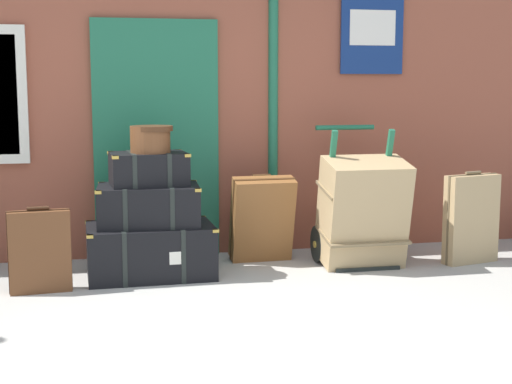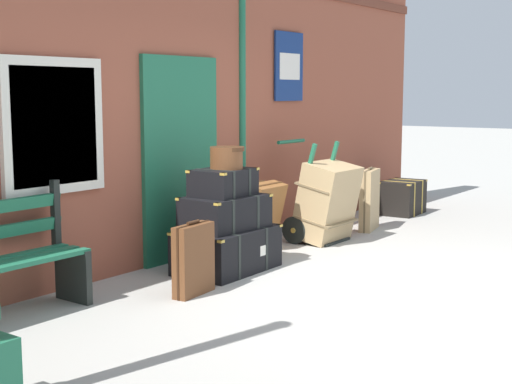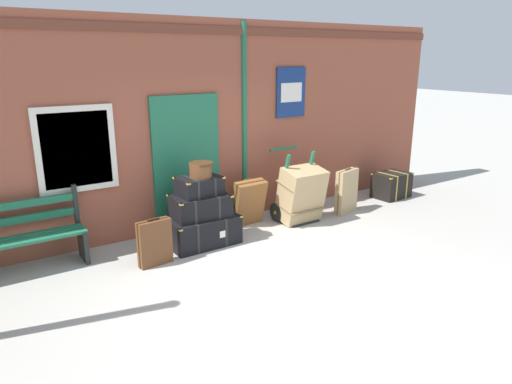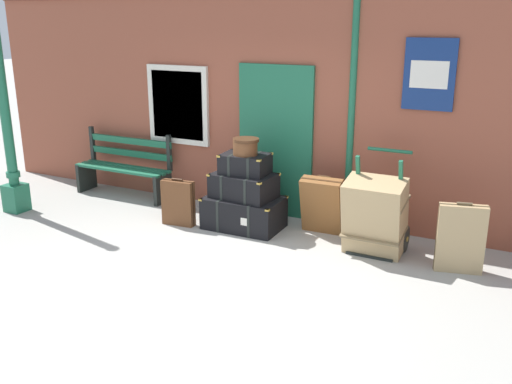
{
  "view_description": "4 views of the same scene",
  "coord_description": "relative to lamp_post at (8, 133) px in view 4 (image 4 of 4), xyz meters",
  "views": [
    {
      "loc": [
        -0.71,
        -4.35,
        1.56
      ],
      "look_at": [
        0.6,
        1.72,
        0.66
      ],
      "focal_mm": 53.69,
      "sensor_mm": 36.0,
      "label": 1
    },
    {
      "loc": [
        -5.73,
        -2.63,
        1.73
      ],
      "look_at": [
        0.4,
        1.86,
        0.69
      ],
      "focal_mm": 51.21,
      "sensor_mm": 36.0,
      "label": 2
    },
    {
      "loc": [
        -3.09,
        -4.0,
        2.65
      ],
      "look_at": [
        0.68,
        1.74,
        0.63
      ],
      "focal_mm": 32.6,
      "sensor_mm": 36.0,
      "label": 3
    },
    {
      "loc": [
        3.12,
        -4.52,
        2.69
      ],
      "look_at": [
        -0.02,
        1.59,
        0.57
      ],
      "focal_mm": 39.72,
      "sensor_mm": 36.0,
      "label": 4
    }
  ],
  "objects": [
    {
      "name": "large_brown_trunk",
      "position": [
        5.04,
        0.83,
        -0.68
      ],
      "size": [
        0.7,
        0.6,
        0.95
      ],
      "color": "tan",
      "rests_on": "ground"
    },
    {
      "name": "suitcase_brown",
      "position": [
        4.25,
        1.2,
        -0.78
      ],
      "size": [
        0.55,
        0.38,
        0.77
      ],
      "color": "brown",
      "rests_on": "ground"
    },
    {
      "name": "suitcase_beige",
      "position": [
        6.01,
        0.78,
        -0.77
      ],
      "size": [
        0.53,
        0.26,
        0.81
      ],
      "color": "tan",
      "rests_on": "ground"
    },
    {
      "name": "brick_facade",
      "position": [
        3.51,
        1.77,
        0.44
      ],
      "size": [
        10.4,
        0.35,
        3.2
      ],
      "color": "brown",
      "rests_on": "ground"
    },
    {
      "name": "suitcase_tan",
      "position": [
        2.42,
        0.6,
        -0.85
      ],
      "size": [
        0.46,
        0.18,
        0.65
      ],
      "color": "brown",
      "rests_on": "ground"
    },
    {
      "name": "ground_plane",
      "position": [
        3.53,
        -0.83,
        -1.15
      ],
      "size": [
        60.0,
        60.0,
        0.0
      ],
      "primitive_type": "plane",
      "color": "#A3A099"
    },
    {
      "name": "platform_bench",
      "position": [
        0.91,
        1.33,
        -0.71
      ],
      "size": [
        1.6,
        0.43,
        1.01
      ],
      "color": "#1E6647",
      "rests_on": "ground"
    },
    {
      "name": "porters_trolley",
      "position": [
        5.04,
        1.01,
        -0.89
      ],
      "size": [
        0.71,
        0.69,
        1.18
      ],
      "color": "black",
      "rests_on": "ground"
    },
    {
      "name": "steamer_trunk_middle",
      "position": [
        3.25,
        0.92,
        -0.57
      ],
      "size": [
        0.84,
        0.6,
        0.33
      ],
      "color": "black",
      "rests_on": "steamer_trunk_base"
    },
    {
      "name": "steamer_trunk_base",
      "position": [
        3.26,
        0.9,
        -0.94
      ],
      "size": [
        1.02,
        0.67,
        0.43
      ],
      "color": "black",
      "rests_on": "ground"
    },
    {
      "name": "round_hatbox",
      "position": [
        3.28,
        0.92,
        -0.03
      ],
      "size": [
        0.34,
        0.33,
        0.21
      ],
      "color": "brown",
      "rests_on": "steamer_trunk_top"
    },
    {
      "name": "steamer_trunk_top",
      "position": [
        3.26,
        0.94,
        -0.28
      ],
      "size": [
        0.64,
        0.49,
        0.27
      ],
      "color": "black",
      "rests_on": "steamer_trunk_middle"
    },
    {
      "name": "lamp_post",
      "position": [
        0.0,
        0.0,
        0.0
      ],
      "size": [
        0.28,
        0.28,
        3.03
      ],
      "color": "#1E6647",
      "rests_on": "ground"
    }
  ]
}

